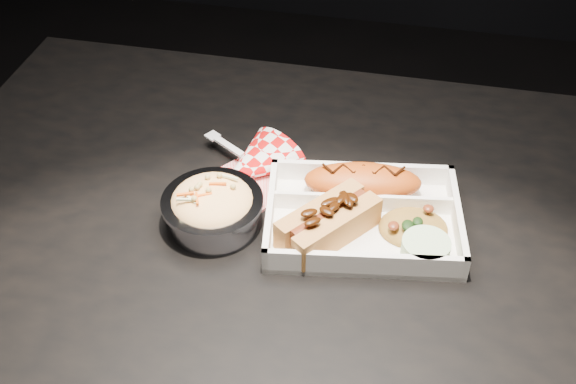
{
  "coord_description": "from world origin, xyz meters",
  "views": [
    {
      "loc": [
        0.08,
        -0.67,
        1.41
      ],
      "look_at": [
        -0.06,
        0.0,
        0.81
      ],
      "focal_mm": 45.0,
      "sensor_mm": 36.0,
      "label": 1
    }
  ],
  "objects_px": {
    "dining_table": "(331,280)",
    "food_tray": "(362,220)",
    "foil_coleslaw_cup": "(213,206)",
    "napkin_fork": "(254,165)",
    "hotdog": "(328,221)",
    "fried_pastry": "(363,182)"
  },
  "relations": [
    {
      "from": "dining_table",
      "to": "food_tray",
      "type": "xyz_separation_m",
      "value": [
        0.03,
        0.02,
        0.1
      ]
    },
    {
      "from": "dining_table",
      "to": "foil_coleslaw_cup",
      "type": "xyz_separation_m",
      "value": [
        -0.16,
        -0.02,
        0.12
      ]
    },
    {
      "from": "food_tray",
      "to": "napkin_fork",
      "type": "height_order",
      "value": "napkin_fork"
    },
    {
      "from": "food_tray",
      "to": "hotdog",
      "type": "xyz_separation_m",
      "value": [
        -0.04,
        -0.03,
        0.02
      ]
    },
    {
      "from": "foil_coleslaw_cup",
      "to": "napkin_fork",
      "type": "distance_m",
      "value": 0.12
    },
    {
      "from": "food_tray",
      "to": "napkin_fork",
      "type": "xyz_separation_m",
      "value": [
        -0.16,
        0.07,
        0.01
      ]
    },
    {
      "from": "dining_table",
      "to": "food_tray",
      "type": "height_order",
      "value": "food_tray"
    },
    {
      "from": "hotdog",
      "to": "napkin_fork",
      "type": "height_order",
      "value": "napkin_fork"
    },
    {
      "from": "dining_table",
      "to": "hotdog",
      "type": "relative_size",
      "value": 8.43
    },
    {
      "from": "hotdog",
      "to": "napkin_fork",
      "type": "relative_size",
      "value": 0.84
    },
    {
      "from": "fried_pastry",
      "to": "foil_coleslaw_cup",
      "type": "bearing_deg",
      "value": -153.33
    },
    {
      "from": "hotdog",
      "to": "foil_coleslaw_cup",
      "type": "xyz_separation_m",
      "value": [
        -0.15,
        -0.0,
        -0.0
      ]
    },
    {
      "from": "hotdog",
      "to": "foil_coleslaw_cup",
      "type": "distance_m",
      "value": 0.15
    },
    {
      "from": "fried_pastry",
      "to": "food_tray",
      "type": "bearing_deg",
      "value": -81.28
    },
    {
      "from": "napkin_fork",
      "to": "fried_pastry",
      "type": "bearing_deg",
      "value": 25.71
    },
    {
      "from": "foil_coleslaw_cup",
      "to": "dining_table",
      "type": "bearing_deg",
      "value": 5.89
    },
    {
      "from": "food_tray",
      "to": "fried_pastry",
      "type": "relative_size",
      "value": 1.73
    },
    {
      "from": "hotdog",
      "to": "napkin_fork",
      "type": "bearing_deg",
      "value": 86.66
    },
    {
      "from": "food_tray",
      "to": "fried_pastry",
      "type": "bearing_deg",
      "value": 90.0
    },
    {
      "from": "hotdog",
      "to": "foil_coleslaw_cup",
      "type": "height_order",
      "value": "foil_coleslaw_cup"
    },
    {
      "from": "dining_table",
      "to": "fried_pastry",
      "type": "relative_size",
      "value": 7.55
    },
    {
      "from": "dining_table",
      "to": "napkin_fork",
      "type": "height_order",
      "value": "napkin_fork"
    }
  ]
}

